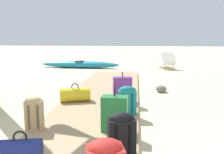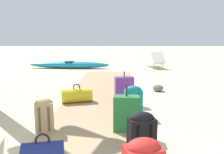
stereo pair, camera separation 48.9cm
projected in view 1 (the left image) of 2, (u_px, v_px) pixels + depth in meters
name	position (u px, v px, depth m)	size (l,w,h in m)	color
ground_plane	(94.00, 116.00, 4.82)	(60.00, 60.00, 0.00)	beige
boardwalk	(100.00, 102.00, 5.71)	(1.72, 9.05, 0.08)	tan
backpack_teal	(127.00, 99.00, 4.69)	(0.35, 0.24, 0.54)	#197A7F
suitcase_purple	(122.00, 89.00, 5.57)	(0.44, 0.27, 0.68)	#6B2D84
backpack_black	(122.00, 133.00, 3.06)	(0.37, 0.28, 0.55)	black
suitcase_green	(115.00, 114.00, 3.85)	(0.41, 0.25, 0.72)	#237538
duffel_bag_navy	(21.00, 153.00, 2.83)	(0.51, 0.40, 0.42)	navy
backpack_tan	(34.00, 112.00, 3.90)	(0.31, 0.26, 0.54)	tan
duffel_bag_yellow	(75.00, 95.00, 5.59)	(0.72, 0.48, 0.42)	gold
lounge_chair	(165.00, 61.00, 11.69)	(0.86, 1.64, 0.77)	white
kayak	(80.00, 64.00, 11.84)	(3.82, 0.74, 0.34)	teal
rock_right_far	(161.00, 89.00, 6.88)	(0.32, 0.30, 0.18)	slate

